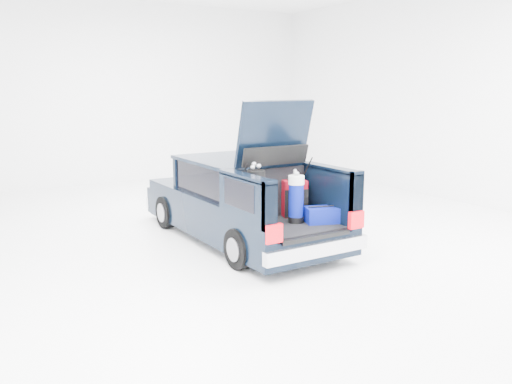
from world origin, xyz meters
TOP-DOWN VIEW (x-y plane):
  - ground at (0.00, 0.00)m, footprint 14.00×14.00m
  - car at (-0.00, 0.11)m, footprint 1.87×4.65m
  - red_suitcase at (0.37, -1.09)m, footprint 0.43×0.36m
  - black_golf_bag at (-0.50, -1.30)m, footprint 0.33×0.36m
  - blue_golf_bag at (0.16, -1.42)m, footprint 0.29×0.29m
  - blue_duffel at (0.50, -1.64)m, footprint 0.59×0.48m

SIDE VIEW (x-z plane):
  - ground at x=0.00m, z-range 0.00..0.00m
  - car at x=0.00m, z-range -0.56..1.91m
  - blue_duffel at x=0.50m, z-range 0.59..0.85m
  - red_suitcase at x=0.37m, z-range 0.58..1.21m
  - blue_golf_bag at x=0.16m, z-range 0.56..1.39m
  - black_golf_bag at x=-0.50m, z-range 0.55..1.52m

